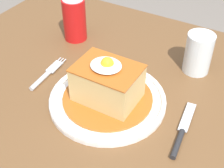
{
  "coord_description": "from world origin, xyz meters",
  "views": [
    {
      "loc": [
        0.22,
        -0.5,
        1.25
      ],
      "look_at": [
        -0.06,
        -0.02,
        0.79
      ],
      "focal_mm": 51.51,
      "sensor_mm": 36.0,
      "label": 1
    }
  ],
  "objects_px": {
    "knife": "(181,136)",
    "soda_can": "(74,19)",
    "fork": "(45,76)",
    "drinking_glass": "(198,56)",
    "main_plate": "(108,99)"
  },
  "relations": [
    {
      "from": "knife",
      "to": "soda_can",
      "type": "height_order",
      "value": "soda_can"
    },
    {
      "from": "knife",
      "to": "soda_can",
      "type": "relative_size",
      "value": 1.34
    },
    {
      "from": "fork",
      "to": "drinking_glass",
      "type": "relative_size",
      "value": 1.35
    },
    {
      "from": "main_plate",
      "to": "drinking_glass",
      "type": "height_order",
      "value": "drinking_glass"
    },
    {
      "from": "fork",
      "to": "knife",
      "type": "bearing_deg",
      "value": -2.6
    },
    {
      "from": "main_plate",
      "to": "knife",
      "type": "distance_m",
      "value": 0.18
    },
    {
      "from": "soda_can",
      "to": "main_plate",
      "type": "bearing_deg",
      "value": -40.77
    },
    {
      "from": "fork",
      "to": "drinking_glass",
      "type": "xyz_separation_m",
      "value": [
        0.32,
        0.22,
        0.04
      ]
    },
    {
      "from": "main_plate",
      "to": "drinking_glass",
      "type": "xyz_separation_m",
      "value": [
        0.13,
        0.22,
        0.04
      ]
    },
    {
      "from": "drinking_glass",
      "to": "soda_can",
      "type": "bearing_deg",
      "value": -175.83
    },
    {
      "from": "fork",
      "to": "drinking_glass",
      "type": "distance_m",
      "value": 0.39
    },
    {
      "from": "main_plate",
      "to": "drinking_glass",
      "type": "bearing_deg",
      "value": 58.54
    },
    {
      "from": "main_plate",
      "to": "fork",
      "type": "bearing_deg",
      "value": -179.99
    },
    {
      "from": "main_plate",
      "to": "fork",
      "type": "height_order",
      "value": "main_plate"
    },
    {
      "from": "knife",
      "to": "drinking_glass",
      "type": "distance_m",
      "value": 0.24
    }
  ]
}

